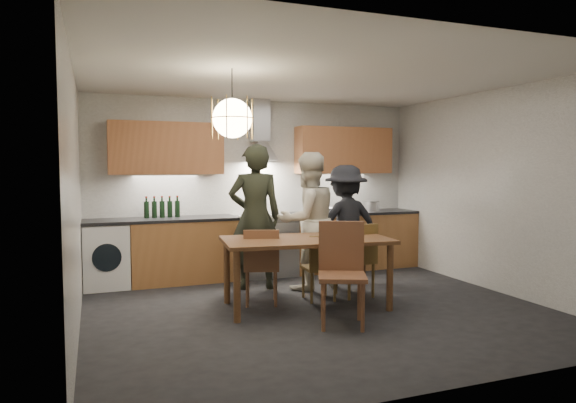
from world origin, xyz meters
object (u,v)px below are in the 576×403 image
object	(u,v)px
chair_back_left	(261,262)
chair_front	(342,266)
stock_pot	(372,206)
person_mid	(308,221)
mixing_bowl	(335,210)
person_left	(255,217)
wine_bottles	(162,207)
person_right	(346,224)
dining_table	(306,246)

from	to	relation	value
chair_back_left	chair_front	bearing A→B (deg)	139.06
chair_back_left	chair_front	size ratio (longest dim) A/B	0.86
stock_pot	chair_front	bearing A→B (deg)	-125.89
person_mid	mixing_bowl	distance (m)	1.25
person_left	wine_bottles	distance (m)	1.38
person_left	stock_pot	size ratio (longest dim) A/B	8.81
person_right	mixing_bowl	world-z (taller)	person_right
mixing_bowl	wine_bottles	size ratio (longest dim) A/B	0.64
chair_front	mixing_bowl	distance (m)	2.68
person_left	person_right	distance (m)	1.30
stock_pot	wine_bottles	xyz separation A→B (m)	(-3.25, 0.13, 0.07)
dining_table	person_mid	world-z (taller)	person_mid
person_left	person_right	world-z (taller)	person_left
person_left	person_right	size ratio (longest dim) A/B	1.16
chair_back_left	chair_front	world-z (taller)	chair_front
wine_bottles	mixing_bowl	bearing A→B (deg)	-3.80
mixing_bowl	chair_front	bearing A→B (deg)	-114.39
wine_bottles	person_right	bearing A→B (deg)	-21.22
chair_front	wine_bottles	bearing A→B (deg)	143.29
dining_table	person_right	bearing A→B (deg)	50.72
dining_table	chair_front	bearing A→B (deg)	-74.73
dining_table	person_mid	xyz separation A→B (m)	(0.36, 0.81, 0.19)
chair_back_left	person_left	world-z (taller)	person_left
dining_table	chair_back_left	bearing A→B (deg)	158.51
person_left	person_right	xyz separation A→B (m)	(1.29, -0.07, -0.13)
wine_bottles	dining_table	bearing A→B (deg)	-54.28
person_mid	chair_back_left	bearing A→B (deg)	24.71
dining_table	chair_back_left	size ratio (longest dim) A/B	2.21
chair_back_left	wine_bottles	bearing A→B (deg)	-43.68
wine_bottles	person_mid	bearing A→B (deg)	-32.20
wine_bottles	stock_pot	bearing A→B (deg)	-2.34
person_mid	person_right	bearing A→B (deg)	-175.11
chair_front	dining_table	bearing A→B (deg)	122.48
dining_table	mixing_bowl	size ratio (longest dim) A/B	6.33
person_left	wine_bottles	size ratio (longest dim) A/B	3.86
chair_front	stock_pot	xyz separation A→B (m)	(1.78, 2.46, 0.38)
person_mid	person_right	world-z (taller)	person_mid
dining_table	stock_pot	xyz separation A→B (m)	(1.88, 1.77, 0.27)
dining_table	person_mid	size ratio (longest dim) A/B	1.10
chair_back_left	person_left	bearing A→B (deg)	-84.57
chair_back_left	chair_front	xyz separation A→B (m)	(0.57, -0.93, 0.09)
mixing_bowl	person_right	bearing A→B (deg)	-104.77
chair_back_left	person_left	xyz separation A→B (m)	(0.18, 0.81, 0.44)
person_right	person_left	bearing A→B (deg)	-3.98
dining_table	stock_pot	distance (m)	2.60
person_right	chair_front	bearing A→B (deg)	60.87
chair_front	mixing_bowl	xyz separation A→B (m)	(1.10, 2.42, 0.34)
chair_front	mixing_bowl	bearing A→B (deg)	89.19
dining_table	person_left	bearing A→B (deg)	111.49
stock_pot	person_left	bearing A→B (deg)	-161.70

